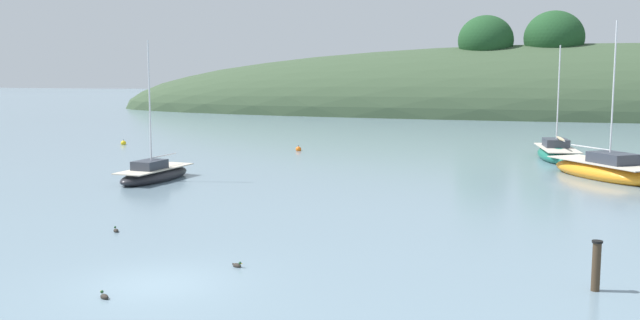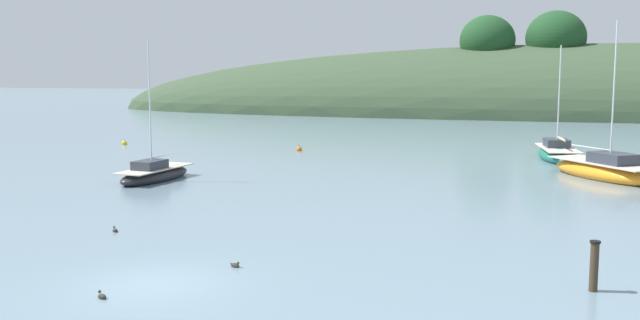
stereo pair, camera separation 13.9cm
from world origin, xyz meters
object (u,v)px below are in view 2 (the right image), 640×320
Objects in this scene: duck_lone_left at (102,296)px; duck_trailing at (115,230)px; duck_lone_right at (235,265)px; sailboat_yellow_far at (605,171)px; sailboat_navy_dinghy at (155,174)px; mooring_buoy_outer at (299,149)px; jetty_piling at (594,266)px; sailboat_grey_yawl at (557,154)px; mooring_buoy_inner at (124,143)px.

duck_trailing is (-3.85, 7.33, 0.00)m from duck_lone_left.
sailboat_yellow_far is at bearing 57.99° from duck_lone_right.
sailboat_navy_dinghy is at bearing 110.47° from duck_trailing.
mooring_buoy_outer is 32.63m from duck_lone_right.
mooring_buoy_outer is at bearing 102.11° from duck_lone_right.
sailboat_navy_dinghy is 5.53× the size of jetty_piling.
mooring_buoy_outer is at bearing 97.03° from duck_lone_left.
duck_lone_right is (-12.18, -31.08, -0.37)m from sailboat_grey_yawl.
sailboat_navy_dinghy is at bearing -164.30° from sailboat_yellow_far.
sailboat_grey_yawl is at bearing -2.95° from mooring_buoy_inner.
jetty_piling reaches higher than duck_lone_right.
sailboat_grey_yawl is (23.01, 15.44, 0.06)m from sailboat_navy_dinghy.
duck_lone_right is 4.53m from duck_lone_left.
mooring_buoy_outer and mooring_buoy_inner have the same top height.
jetty_piling is (17.59, -31.77, 0.62)m from mooring_buoy_outer.
sailboat_yellow_far is 23.60× the size of duck_lone_left.
mooring_buoy_outer is at bearing 118.97° from jetty_piling.
duck_lone_right is at bearing -55.69° from mooring_buoy_inner.
mooring_buoy_outer reaches higher than duck_lone_left.
sailboat_yellow_far reaches higher than jetty_piling.
jetty_piling is (33.17, -32.73, 0.62)m from mooring_buoy_inner.
sailboat_grey_yawl is (-1.99, 8.41, -0.03)m from sailboat_yellow_far.
mooring_buoy_inner is (-36.60, 10.19, -0.33)m from sailboat_yellow_far.
sailboat_yellow_far is 38.00m from mooring_buoy_inner.
jetty_piling is (17.04, -3.40, 0.69)m from duck_trailing.
mooring_buoy_outer is at bearing 177.53° from sailboat_grey_yawl.
jetty_piling is (-1.44, -30.95, 0.32)m from sailboat_grey_yawl.
sailboat_yellow_far is 1.13× the size of sailboat_grey_yawl.
mooring_buoy_inner is 33.48m from duck_trailing.
mooring_buoy_inner is 1.45× the size of duck_trailing.
mooring_buoy_inner is at bearing 118.80° from duck_trailing.
sailboat_grey_yawl is at bearing 67.25° from duck_lone_left.
duck_lone_right is 0.28× the size of jetty_piling.
sailboat_yellow_far is 28.03m from duck_trailing.
sailboat_yellow_far is 17.20× the size of mooring_buoy_outer.
sailboat_yellow_far is (24.99, 7.03, 0.09)m from sailboat_navy_dinghy.
duck_trailing is (-18.48, -27.56, -0.37)m from sailboat_grey_yawl.
duck_lone_left is at bearing -112.75° from sailboat_grey_yawl.
mooring_buoy_inner reaches higher than duck_lone_left.
duck_lone_right is (22.43, -32.86, -0.07)m from mooring_buoy_inner.
sailboat_navy_dinghy reaches higher than duck_trailing.
sailboat_navy_dinghy is 0.98× the size of sailboat_grey_yawl.
duck_lone_right is 1.04× the size of duck_lone_left.
jetty_piling is (13.19, 3.94, 0.69)m from duck_lone_left.
duck_trailing is at bearing 117.71° from duck_lone_left.
jetty_piling is (21.56, -15.52, 0.38)m from sailboat_navy_dinghy.
duck_lone_right is (6.85, -31.90, -0.07)m from mooring_buoy_outer.
sailboat_yellow_far reaches higher than duck_trailing.
sailboat_navy_dinghy is 20.77m from mooring_buoy_inner.
sailboat_yellow_far is 8.64m from sailboat_grey_yawl.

